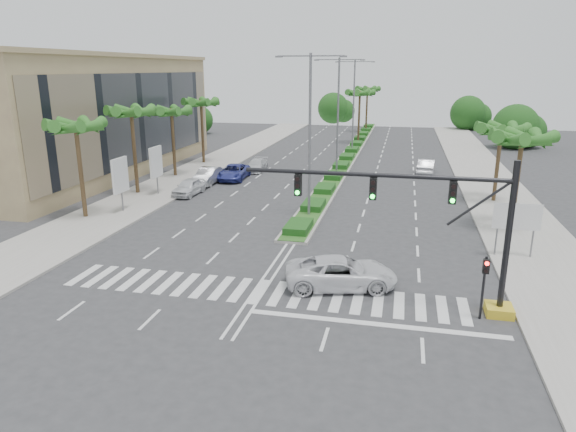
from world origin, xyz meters
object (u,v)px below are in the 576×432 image
car_parked_b (208,176)px  car_parked_d (257,165)px  car_crossing (341,273)px  car_right (426,166)px  car_parked_c (234,172)px  car_parked_a (189,187)px

car_parked_b → car_parked_d: size_ratio=1.08×
car_parked_b → car_crossing: size_ratio=0.84×
car_crossing → car_right: size_ratio=1.18×
car_parked_c → car_crossing: bearing=-63.6°
car_parked_a → car_right: car_right is taller
car_crossing → car_parked_d: bearing=9.8°
car_parked_c → car_crossing: size_ratio=0.95×
car_parked_c → car_right: 20.66m
car_parked_d → car_crossing: 31.96m
car_parked_c → car_right: size_ratio=1.12×
car_parked_d → car_crossing: size_ratio=0.78×
car_parked_c → car_right: bearing=17.5°
car_parked_b → car_crossing: 26.96m
car_right → car_parked_d: bearing=13.3°
car_parked_b → car_parked_c: size_ratio=0.89×
car_parked_b → car_parked_d: (2.83, 7.36, -0.15)m
car_parked_b → car_parked_d: bearing=69.8°
car_parked_a → car_right: bearing=38.1°
car_parked_b → car_right: (21.07, 9.94, 0.00)m
car_parked_a → car_crossing: 23.31m
car_parked_a → car_parked_c: (1.77, 7.28, 0.03)m
car_parked_d → car_right: size_ratio=0.92×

